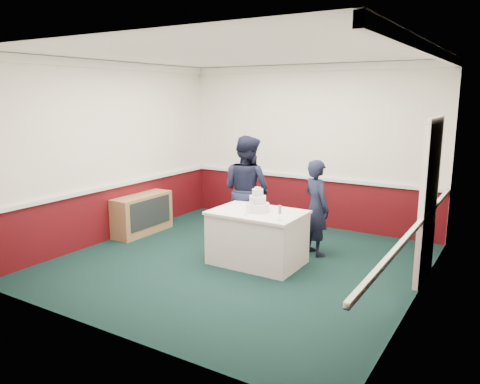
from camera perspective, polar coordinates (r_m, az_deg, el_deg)
The scene contains 9 objects.
ground at distance 7.05m, azimuth -0.16°, elevation -8.57°, with size 5.00×5.00×0.00m, color black.
room_shell at distance 7.12m, azimuth 2.98°, elevation 7.85°, with size 5.00×5.00×3.00m.
sideboard at distance 8.58m, azimuth -11.81°, elevation -2.66°, with size 0.41×1.20×0.70m.
cake_table at distance 6.91m, azimuth 2.13°, elevation -5.50°, with size 1.32×0.92×0.79m.
wedding_cake at distance 6.78m, azimuth 2.16°, elevation -1.46°, with size 0.35×0.35×0.36m.
cake_knife at distance 6.65m, azimuth 1.08°, elevation -2.67°, with size 0.01×0.22×0.01m, color silver.
champagne_flute at distance 6.30m, azimuth 4.88°, elevation -2.25°, with size 0.05×0.05×0.21m.
person_man at distance 7.74m, azimuth 0.81°, elevation 0.23°, with size 0.88×0.68×1.81m, color black.
person_woman at distance 7.30m, azimuth 9.29°, elevation -1.89°, with size 0.54×0.36×1.49m, color black.
Camera 1 is at (3.48, -5.63, 2.44)m, focal length 35.00 mm.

